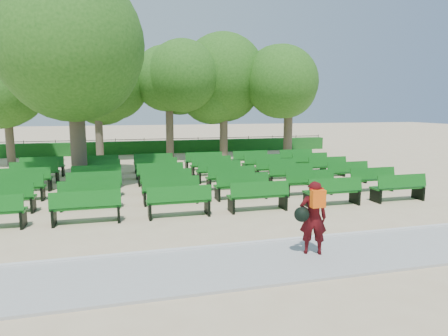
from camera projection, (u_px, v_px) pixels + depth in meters
name	position (u px, v px, depth m)	size (l,w,h in m)	color
ground	(195.00, 193.00, 15.60)	(120.00, 120.00, 0.00)	tan
paving	(261.00, 263.00, 8.53)	(30.00, 2.20, 0.06)	#A5A6A1
curb	(244.00, 244.00, 9.62)	(30.00, 0.12, 0.10)	silver
hedge	(159.00, 147.00, 28.90)	(26.00, 0.70, 0.90)	#16581A
fence	(158.00, 153.00, 29.35)	(26.00, 0.10, 1.02)	black
tree_line	(165.00, 160.00, 25.15)	(21.80, 6.80, 7.04)	#2D641A
bench_array	(194.00, 185.00, 16.72)	(1.97, 0.68, 1.23)	#105E15
tree_among	(74.00, 63.00, 16.58)	(5.75, 5.75, 7.77)	brown
person	(312.00, 217.00, 8.86)	(0.83, 0.58, 1.66)	#40090C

